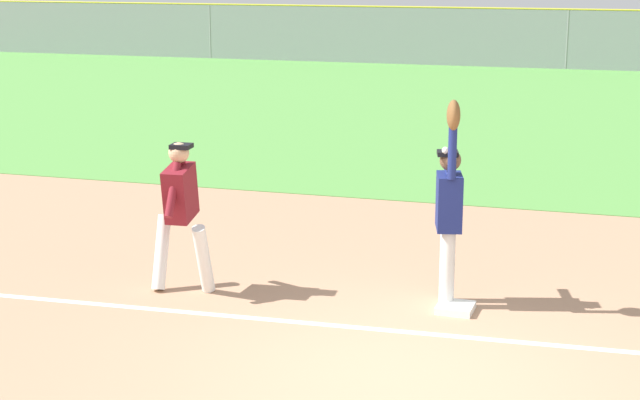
# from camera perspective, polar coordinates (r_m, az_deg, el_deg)

# --- Properties ---
(ground_plane) EXTENTS (80.93, 80.93, 0.00)m
(ground_plane) POSITION_cam_1_polar(r_m,az_deg,el_deg) (9.31, 4.77, -9.84)
(ground_plane) COLOR tan
(outfield_grass) EXTENTS (51.39, 19.89, 0.01)m
(outfield_grass) POSITION_cam_1_polar(r_m,az_deg,el_deg) (25.15, 12.53, 4.90)
(outfield_grass) COLOR #549342
(outfield_grass) RESTS_ON ground_plane
(chalk_foul_line) EXTENTS (11.99, 0.59, 0.01)m
(chalk_foul_line) POSITION_cam_1_polar(r_m,az_deg,el_deg) (11.40, -13.45, -5.68)
(chalk_foul_line) COLOR white
(chalk_foul_line) RESTS_ON ground_plane
(first_base) EXTENTS (0.40, 0.40, 0.08)m
(first_base) POSITION_cam_1_polar(r_m,az_deg,el_deg) (10.91, 7.70, -6.09)
(first_base) COLOR white
(first_base) RESTS_ON ground_plane
(fielder) EXTENTS (0.36, 0.89, 2.28)m
(fielder) POSITION_cam_1_polar(r_m,az_deg,el_deg) (10.81, 7.34, -0.28)
(fielder) COLOR silver
(fielder) RESTS_ON ground_plane
(runner) EXTENTS (0.75, 0.85, 1.72)m
(runner) POSITION_cam_1_polar(r_m,az_deg,el_deg) (11.28, -7.91, -0.36)
(runner) COLOR white
(runner) RESTS_ON ground_plane
(baseball) EXTENTS (0.07, 0.07, 0.07)m
(baseball) POSITION_cam_1_polar(r_m,az_deg,el_deg) (10.61, 7.13, 2.82)
(baseball) COLOR white
(outfield_fence) EXTENTS (51.47, 0.08, 2.01)m
(outfield_fence) POSITION_cam_1_polar(r_m,az_deg,el_deg) (34.91, 13.86, 8.86)
(outfield_fence) COLOR #93999E
(outfield_fence) RESTS_ON ground_plane
(parked_car_red) EXTENTS (4.49, 2.29, 1.25)m
(parked_car_red) POSITION_cam_1_polar(r_m,az_deg,el_deg) (39.19, 6.41, 9.17)
(parked_car_red) COLOR #B21E1E
(parked_car_red) RESTS_ON ground_plane
(parked_car_silver) EXTENTS (4.50, 2.30, 1.25)m
(parked_car_silver) POSITION_cam_1_polar(r_m,az_deg,el_deg) (39.46, 14.99, 8.83)
(parked_car_silver) COLOR #B7B7BC
(parked_car_silver) RESTS_ON ground_plane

